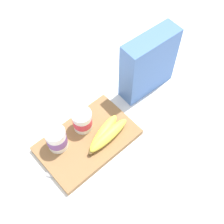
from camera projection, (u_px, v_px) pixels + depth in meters
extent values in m
plane|color=white|center=(88.00, 142.00, 0.99)|extent=(2.40, 2.40, 0.00)
cube|color=olive|center=(88.00, 140.00, 0.98)|extent=(0.32, 0.20, 0.02)
cube|color=#4770B7|center=(148.00, 64.00, 1.01)|extent=(0.21, 0.08, 0.24)
cylinder|color=white|center=(57.00, 139.00, 0.92)|extent=(0.06, 0.06, 0.08)
cylinder|color=#7A4C99|center=(57.00, 139.00, 0.92)|extent=(0.07, 0.07, 0.03)
cylinder|color=silver|center=(54.00, 132.00, 0.88)|extent=(0.07, 0.07, 0.00)
cylinder|color=white|center=(82.00, 121.00, 0.96)|extent=(0.06, 0.06, 0.08)
cylinder|color=#DB384C|center=(82.00, 121.00, 0.96)|extent=(0.06, 0.06, 0.03)
cylinder|color=silver|center=(81.00, 114.00, 0.93)|extent=(0.07, 0.07, 0.00)
ellipsoid|color=#E5DB46|center=(109.00, 135.00, 0.95)|extent=(0.17, 0.05, 0.04)
ellipsoid|color=#E5DB46|center=(104.00, 133.00, 0.96)|extent=(0.16, 0.08, 0.03)
cylinder|color=brown|center=(91.00, 153.00, 0.93)|extent=(0.01, 0.01, 0.02)
cylinder|color=silver|center=(32.00, 178.00, 0.91)|extent=(0.10, 0.06, 0.01)
ellipsoid|color=silver|center=(51.00, 173.00, 0.92)|extent=(0.04, 0.04, 0.01)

